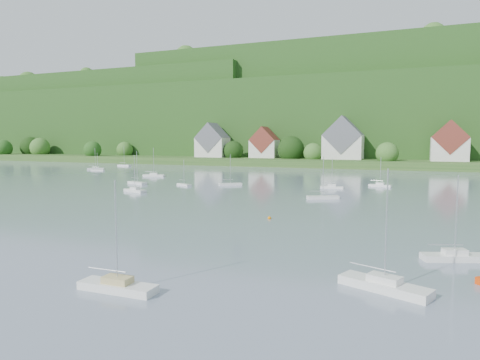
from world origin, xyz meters
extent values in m
cube|color=#29521E|center=(0.00, 200.00, 1.50)|extent=(600.00, 60.00, 3.00)
cube|color=#1C4014|center=(0.00, 275.00, 20.00)|extent=(620.00, 160.00, 40.00)
cube|color=#1C4014|center=(-150.00, 260.00, 24.00)|extent=(200.00, 120.00, 52.00)
cube|color=#1C4014|center=(10.00, 270.00, 28.00)|extent=(240.00, 130.00, 60.00)
sphere|color=#316625|center=(-162.23, 187.01, 6.64)|extent=(11.19, 11.19, 11.19)
sphere|color=#316625|center=(-108.08, 191.48, 5.80)|extent=(8.61, 8.61, 8.61)
sphere|color=#265218|center=(-119.76, 180.47, 5.94)|extent=(9.03, 9.03, 9.03)
sphere|color=#316625|center=(-6.80, 183.88, 5.66)|extent=(8.19, 8.19, 8.19)
sphere|color=#316625|center=(-51.96, 186.07, 5.11)|extent=(6.49, 6.49, 6.49)
sphere|color=#316625|center=(46.85, 192.08, 6.95)|extent=(12.16, 12.16, 12.16)
sphere|color=#316625|center=(22.99, 179.93, 5.84)|extent=(8.73, 8.73, 8.73)
sphere|color=black|center=(-43.87, 185.86, 6.03)|extent=(9.32, 9.32, 9.32)
sphere|color=black|center=(-170.45, 193.35, 6.09)|extent=(9.50, 9.50, 9.50)
sphere|color=black|center=(-174.62, 191.87, 6.87)|extent=(11.91, 11.91, 11.91)
sphere|color=#265218|center=(-182.02, 179.81, 6.22)|extent=(9.91, 9.91, 9.91)
sphere|color=black|center=(-17.00, 186.36, 6.87)|extent=(11.92, 11.92, 11.92)
sphere|color=#316625|center=(-119.71, 228.54, 51.84)|extent=(10.52, 10.52, 10.52)
sphere|color=#316625|center=(-223.02, 236.35, 52.41)|extent=(13.75, 13.75, 13.75)
sphere|color=#265218|center=(-84.27, 263.14, 51.80)|extent=(10.29, 10.29, 10.29)
sphere|color=black|center=(-190.36, 258.01, 51.80)|extent=(10.31, 10.31, 10.31)
sphere|color=black|center=(-175.19, 233.35, 51.42)|extent=(8.14, 8.14, 8.14)
sphere|color=#316625|center=(-177.57, 262.59, 51.25)|extent=(7.15, 7.15, 7.15)
sphere|color=black|center=(-243.68, 258.03, 52.04)|extent=(11.66, 11.66, 11.66)
sphere|color=black|center=(-68.16, 251.39, 51.26)|extent=(7.18, 7.18, 7.18)
sphere|color=#316625|center=(-157.98, 221.69, 51.56)|extent=(8.89, 8.89, 8.89)
sphere|color=#265218|center=(-234.52, 225.00, 51.36)|extent=(7.77, 7.77, 7.77)
sphere|color=black|center=(-193.31, 253.95, 51.74)|extent=(9.97, 9.97, 9.97)
sphere|color=#265218|center=(39.50, 255.03, 60.25)|extent=(12.83, 12.83, 12.83)
sphere|color=#316625|center=(-39.93, 242.18, 59.43)|extent=(8.18, 8.18, 8.18)
sphere|color=#265218|center=(1.11, 279.65, 60.23)|extent=(12.73, 12.73, 12.73)
sphere|color=#265218|center=(60.71, 274.89, 60.56)|extent=(14.65, 14.65, 14.65)
sphere|color=#316625|center=(39.25, 231.29, 60.09)|extent=(11.95, 11.95, 11.95)
sphere|color=#316625|center=(-47.14, 274.29, 59.24)|extent=(7.07, 7.07, 7.07)
sphere|color=black|center=(-3.47, 243.31, 59.44)|extent=(8.21, 8.21, 8.21)
sphere|color=#316625|center=(-22.82, 267.10, 60.14)|extent=(12.24, 12.24, 12.24)
sphere|color=#316625|center=(-95.50, 235.90, 60.39)|extent=(13.65, 13.65, 13.65)
sphere|color=#265218|center=(-39.98, 262.14, 42.10)|extent=(12.01, 12.01, 12.01)
sphere|color=black|center=(-3.70, 272.21, 42.75)|extent=(15.72, 15.72, 15.72)
sphere|color=#265218|center=(10.88, 267.92, 41.84)|extent=(10.54, 10.54, 10.54)
sphere|color=#265218|center=(-193.30, 298.62, 41.43)|extent=(8.18, 8.18, 8.18)
sphere|color=black|center=(-175.91, 289.59, 41.53)|extent=(8.74, 8.74, 8.74)
sphere|color=black|center=(-191.77, 268.51, 42.69)|extent=(15.38, 15.38, 15.38)
cube|color=silver|center=(-55.00, 187.00, 7.50)|extent=(14.00, 10.00, 9.00)
cube|color=slate|center=(-55.00, 187.00, 12.00)|extent=(14.00, 10.40, 14.00)
cube|color=silver|center=(-30.00, 189.00, 7.00)|extent=(12.00, 9.00, 8.00)
cube|color=maroon|center=(-30.00, 189.00, 11.00)|extent=(12.00, 9.36, 12.00)
cube|color=silver|center=(5.00, 188.00, 8.00)|extent=(16.00, 11.00, 10.00)
cube|color=slate|center=(5.00, 188.00, 13.00)|extent=(16.00, 11.44, 16.00)
cube|color=silver|center=(45.00, 186.00, 7.50)|extent=(13.00, 10.00, 9.00)
cube|color=maroon|center=(45.00, 186.00, 12.00)|extent=(13.00, 10.40, 13.00)
cube|color=white|center=(12.17, 30.13, 0.30)|extent=(6.10, 1.78, 0.61)
cube|color=tan|center=(12.17, 30.13, 0.86)|extent=(2.14, 1.22, 0.50)
cylinder|color=silver|center=(12.17, 30.13, 4.41)|extent=(0.10, 0.10, 7.59)
cylinder|color=silver|center=(11.26, 30.12, 1.51)|extent=(3.34, 0.12, 0.08)
cube|color=white|center=(35.88, 48.28, 0.29)|extent=(6.05, 3.57, 0.58)
cube|color=white|center=(35.88, 48.28, 0.83)|extent=(2.32, 1.79, 0.50)
cylinder|color=silver|center=(35.88, 48.28, 4.24)|extent=(0.10, 0.10, 7.31)
cylinder|color=silver|center=(35.05, 47.97, 1.48)|extent=(3.04, 1.19, 0.08)
cube|color=white|center=(30.36, 37.51, 0.33)|extent=(6.91, 4.24, 0.67)
cube|color=white|center=(30.36, 37.51, 0.92)|extent=(2.66, 2.09, 0.50)
cylinder|color=silver|center=(30.36, 37.51, 4.85)|extent=(0.10, 0.10, 8.37)
cylinder|color=silver|center=(29.43, 37.89, 1.57)|extent=(3.44, 1.45, 0.08)
sphere|color=orange|center=(13.62, 61.75, 0.00)|extent=(0.48, 0.48, 0.48)
cube|color=white|center=(16.65, 84.92, 0.30)|extent=(6.02, 4.25, 0.59)
cylinder|color=silver|center=(16.65, 84.92, 4.30)|extent=(0.10, 0.10, 7.42)
cylinder|color=silver|center=(15.87, 84.50, 1.49)|extent=(2.92, 1.60, 0.08)
cube|color=white|center=(-40.26, 115.01, 0.32)|extent=(6.70, 3.38, 0.65)
cube|color=white|center=(-40.26, 115.01, 0.90)|extent=(2.50, 1.80, 0.50)
cylinder|color=silver|center=(-40.26, 115.01, 4.68)|extent=(0.10, 0.10, 8.06)
cylinder|color=silver|center=(-41.20, 114.77, 1.55)|extent=(3.45, 0.98, 0.08)
cube|color=white|center=(-72.42, 128.11, 0.24)|extent=(4.91, 2.38, 0.47)
cylinder|color=silver|center=(-72.42, 128.11, 3.43)|extent=(0.10, 0.10, 5.92)
cylinder|color=silver|center=(-73.11, 127.95, 1.37)|extent=(2.55, 0.68, 0.08)
cube|color=white|center=(-19.08, 95.74, 0.23)|extent=(4.72, 3.31, 0.46)
cylinder|color=silver|center=(-19.08, 95.74, 3.37)|extent=(0.10, 0.10, 5.81)
cylinder|color=silver|center=(-19.70, 96.07, 1.36)|extent=(2.30, 1.26, 0.08)
cube|color=white|center=(-8.95, 100.60, 0.28)|extent=(5.46, 4.51, 0.56)
cylinder|color=silver|center=(-8.95, 100.60, 4.05)|extent=(0.10, 0.10, 6.98)
cylinder|color=silver|center=(-9.64, 100.11, 1.46)|extent=(2.55, 1.84, 0.08)
cube|color=white|center=(15.20, 102.92, 0.26)|extent=(5.26, 2.04, 0.51)
cube|color=white|center=(15.20, 102.92, 0.76)|extent=(1.90, 1.21, 0.50)
cylinder|color=silver|center=(15.20, 102.92, 3.72)|extent=(0.10, 0.10, 6.41)
cylinder|color=silver|center=(14.44, 102.83, 1.41)|extent=(2.81, 0.42, 0.08)
cube|color=white|center=(-77.71, 133.15, 0.30)|extent=(5.88, 4.60, 0.59)
cylinder|color=silver|center=(-77.71, 133.15, 4.29)|extent=(0.10, 0.10, 7.40)
cylinder|color=silver|center=(-78.46, 132.67, 1.49)|extent=(2.78, 1.83, 0.08)
cube|color=white|center=(-31.81, 94.66, 0.31)|extent=(6.33, 3.69, 0.61)
cylinder|color=silver|center=(-31.81, 94.66, 4.43)|extent=(0.10, 0.10, 7.64)
cylinder|color=silver|center=(-32.68, 94.97, 1.51)|extent=(3.19, 1.22, 0.08)
cube|color=white|center=(-22.53, 80.72, 0.29)|extent=(6.08, 3.34, 0.59)
cube|color=white|center=(-22.53, 80.72, 0.84)|extent=(2.30, 1.72, 0.50)
cylinder|color=silver|center=(-22.53, 80.72, 4.24)|extent=(0.10, 0.10, 7.32)
cylinder|color=silver|center=(-23.36, 80.99, 1.49)|extent=(3.09, 1.06, 0.08)
cube|color=white|center=(25.16, 111.09, 0.26)|extent=(5.38, 2.51, 0.52)
cube|color=white|center=(25.16, 111.09, 0.77)|extent=(1.99, 1.38, 0.50)
cylinder|color=silver|center=(25.16, 111.09, 3.76)|extent=(0.10, 0.10, 6.48)
cylinder|color=silver|center=(24.40, 111.26, 1.42)|extent=(2.81, 0.68, 0.08)
cube|color=white|center=(-80.26, 153.85, 0.32)|extent=(6.50, 2.59, 0.63)
cylinder|color=silver|center=(-80.26, 153.85, 4.58)|extent=(0.10, 0.10, 7.90)
cylinder|color=silver|center=(-81.19, 153.98, 1.53)|extent=(3.46, 0.54, 0.08)
camera|label=1|loc=(31.91, 5.09, 11.09)|focal=32.09mm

